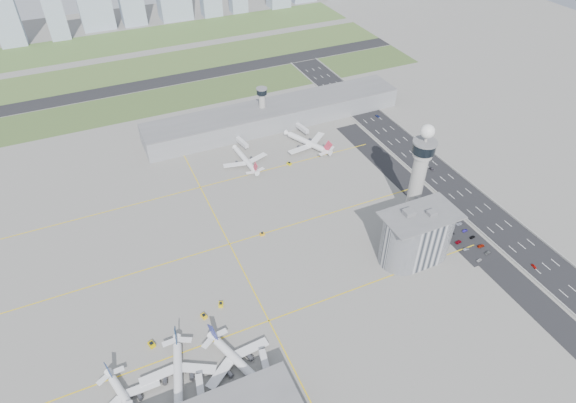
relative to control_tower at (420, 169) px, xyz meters
name	(u,v)px	position (x,y,z in m)	size (l,w,h in m)	color
ground	(313,257)	(-72.00, -8.00, -35.04)	(1000.00, 1000.00, 0.00)	gray
grass_strip_0	(179,97)	(-92.00, 217.00, -35.00)	(480.00, 50.00, 0.08)	#3F592A
grass_strip_1	(160,65)	(-92.00, 292.00, -35.00)	(480.00, 60.00, 0.08)	#546E34
grass_strip_2	(144,39)	(-92.00, 372.00, -35.00)	(480.00, 70.00, 0.08)	#4E6A32
runway	(169,81)	(-92.00, 254.00, -34.98)	(480.00, 22.00, 0.10)	black
highway	(472,204)	(43.00, -8.00, -34.99)	(28.00, 500.00, 0.10)	black
barrier_left	(455,209)	(29.00, -8.00, -34.44)	(0.60, 500.00, 1.20)	#9E9E99
barrier_right	(490,198)	(57.00, -8.00, -34.44)	(0.60, 500.00, 1.20)	#9E9E99
landside_road	(452,224)	(18.00, -18.00, -35.00)	(18.00, 260.00, 0.08)	black
parking_lot	(462,237)	(16.00, -30.00, -34.99)	(20.00, 44.00, 0.10)	black
taxiway_line_h_0	(269,321)	(-112.00, -38.00, -35.04)	(260.00, 0.60, 0.01)	yellow
taxiway_line_h_1	(229,244)	(-112.00, 22.00, -35.04)	(260.00, 0.60, 0.01)	yellow
taxiway_line_h_2	(200,187)	(-112.00, 82.00, -35.04)	(260.00, 0.60, 0.01)	yellow
taxiway_line_v	(229,244)	(-112.00, 22.00, -35.04)	(0.60, 260.00, 0.01)	yellow
control_tower	(420,169)	(0.00, 0.00, 0.00)	(14.00, 14.00, 64.50)	#ADAAA5
secondary_tower	(262,104)	(-42.00, 142.00, -16.24)	(8.60, 8.60, 31.90)	#ADAAA5
admin_building	(417,236)	(-20.01, -30.00, -19.74)	(42.00, 24.00, 33.50)	#B2B2B7
terminal_pier	(275,114)	(-32.00, 140.00, -27.14)	(210.00, 32.00, 15.80)	gray
airplane_near_a	(125,398)	(-183.74, -53.24, -29.87)	(36.91, 31.37, 10.33)	white
airplane_near_b	(177,371)	(-160.74, -50.19, -29.37)	(40.54, 34.46, 11.35)	white
airplane_near_c	(238,359)	(-134.20, -55.49, -29.24)	(41.45, 35.23, 11.61)	white
airplane_far_a	(245,157)	(-74.28, 96.33, -29.43)	(40.08, 34.07, 11.22)	white
airplane_far_b	(307,139)	(-24.17, 98.25, -28.64)	(45.71, 38.85, 12.80)	white
jet_bridge_near_2	(269,380)	(-125.00, -69.00, -32.19)	(14.00, 3.00, 5.70)	silver
jet_bridge_far_0	(238,140)	(-70.00, 124.00, -32.19)	(14.00, 3.00, 5.70)	silver
jet_bridge_far_1	(297,126)	(-20.00, 124.00, -32.19)	(14.00, 3.00, 5.70)	silver
tug_0	(152,344)	(-168.12, -28.17, -33.99)	(2.48, 3.61, 2.10)	#CEAD02
tug_1	(204,316)	(-140.76, -22.48, -34.06)	(2.31, 3.37, 1.96)	yellow
tug_2	(221,304)	(-130.67, -18.90, -34.08)	(2.28, 3.31, 1.93)	gold
tug_3	(262,234)	(-91.52, 21.33, -34.20)	(1.99, 2.90, 1.69)	gold
tug_4	(293,151)	(-37.25, 94.88, -34.19)	(2.01, 2.92, 1.70)	#E8AE03
tug_5	(289,163)	(-46.18, 81.73, -34.10)	(2.22, 3.24, 1.88)	#CDBA03
car_lot_0	(479,260)	(11.88, -49.15, -34.46)	(1.38, 3.43, 1.17)	silver
car_lot_1	(466,249)	(11.01, -39.16, -34.44)	(1.27, 3.65, 1.20)	slate
car_lot_2	(458,242)	(10.93, -32.59, -34.46)	(1.94, 4.21, 1.17)	maroon
car_lot_3	(451,233)	(11.98, -24.98, -34.47)	(1.60, 3.93, 1.14)	black
car_lot_4	(446,229)	(11.66, -20.14, -34.49)	(1.29, 3.21, 1.09)	navy
car_lot_5	(436,222)	(10.13, -12.59, -34.42)	(1.31, 3.75, 1.24)	silver
car_lot_6	(488,253)	(20.41, -46.51, -34.48)	(1.86, 4.02, 1.12)	slate
car_lot_7	(481,246)	(20.73, -40.70, -34.39)	(1.83, 4.51, 1.31)	#921907
car_lot_8	(472,237)	(21.25, -32.79, -34.40)	(1.52, 3.78, 1.29)	black
car_lot_9	(465,231)	(21.08, -26.45, -34.45)	(1.26, 3.60, 1.19)	navy
car_lot_10	(459,224)	(22.03, -20.02, -34.48)	(1.88, 4.07, 1.13)	#B6BACA
car_lot_11	(449,217)	(20.31, -12.36, -34.49)	(1.54, 3.78, 1.10)	#9F9FA4
car_hw_0	(534,266)	(36.32, -65.50, -34.45)	(1.40, 3.47, 1.18)	#A90D08
car_hw_1	(432,169)	(42.89, 34.08, -34.40)	(1.36, 3.91, 1.29)	black
car_hw_2	(378,116)	(49.41, 114.37, -34.45)	(1.97, 4.28, 1.19)	navy
car_hw_4	(332,91)	(36.58, 170.52, -34.47)	(1.35, 3.36, 1.15)	gray
skyline_bldg_5	(4,13)	(-222.11, 411.66, -1.60)	(25.49, 20.39, 66.89)	#9EADC1
skyline_bldg_6	(56,18)	(-174.68, 409.90, -12.44)	(20.04, 16.03, 45.20)	#9EADC1
skyline_bldg_7	(93,0)	(-131.44, 428.89, -4.43)	(35.76, 28.61, 61.22)	#9EADC1
skyline_bldg_10	(211,4)	(1.27, 415.68, -21.17)	(23.01, 18.41, 27.75)	#9EADC1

